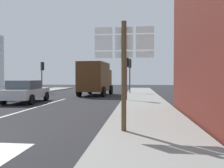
% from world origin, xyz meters
% --- Properties ---
extents(ground_plane, '(80.00, 80.00, 0.00)m').
position_xyz_m(ground_plane, '(0.00, 10.00, 0.00)').
color(ground_plane, '#232326').
extents(sidewalk_right, '(2.91, 44.00, 0.14)m').
position_xyz_m(sidewalk_right, '(5.98, 8.00, 0.07)').
color(sidewalk_right, gray).
rests_on(sidewalk_right, ground).
extents(lane_centre_stripe, '(0.16, 12.00, 0.01)m').
position_xyz_m(lane_centre_stripe, '(0.00, 6.00, 0.01)').
color(lane_centre_stripe, silver).
rests_on(lane_centre_stripe, ground).
extents(sedan_far, '(2.17, 4.30, 1.47)m').
position_xyz_m(sedan_far, '(-1.72, 9.12, 0.76)').
color(sedan_far, '#B7BABF').
rests_on(sedan_far, ground).
extents(delivery_truck, '(2.81, 5.15, 3.05)m').
position_xyz_m(delivery_truck, '(1.68, 15.86, 1.65)').
color(delivery_truck, '#4C2D14').
rests_on(delivery_truck, ground).
extents(route_sign_post, '(1.66, 0.14, 3.20)m').
position_xyz_m(route_sign_post, '(5.20, 1.20, 2.00)').
color(route_sign_post, brown).
rests_on(route_sign_post, ground).
extents(traffic_light_near_right, '(0.30, 0.49, 3.29)m').
position_xyz_m(traffic_light_near_right, '(4.83, 10.48, 2.43)').
color(traffic_light_near_right, '#47474C').
rests_on(traffic_light_near_right, ground).
extents(traffic_light_far_left, '(0.30, 0.49, 3.39)m').
position_xyz_m(traffic_light_far_left, '(-4.83, 18.95, 2.51)').
color(traffic_light_far_left, '#47474C').
rests_on(traffic_light_far_left, ground).
extents(traffic_light_far_right, '(0.30, 0.49, 3.57)m').
position_xyz_m(traffic_light_far_right, '(4.83, 18.02, 2.64)').
color(traffic_light_far_right, '#47474C').
rests_on(traffic_light_far_right, ground).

